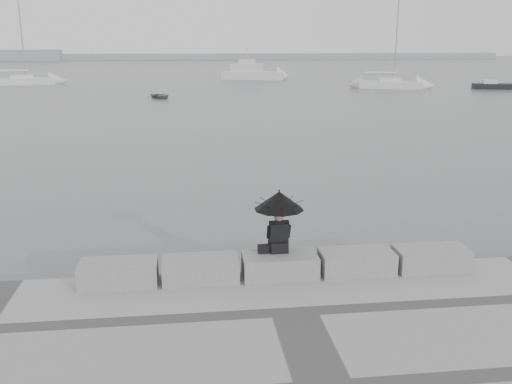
{
  "coord_description": "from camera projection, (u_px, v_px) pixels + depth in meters",
  "views": [
    {
      "loc": [
        -1.9,
        -11.74,
        5.46
      ],
      "look_at": [
        -0.09,
        3.0,
        1.48
      ],
      "focal_mm": 40.0,
      "sensor_mm": 36.0,
      "label": 1
    }
  ],
  "objects": [
    {
      "name": "stone_block_left",
      "position": [
        201.0,
        269.0,
        12.06
      ],
      "size": [
        1.6,
        0.8,
        0.5
      ],
      "primitive_type": "cube",
      "color": "slate",
      "rests_on": "promenade"
    },
    {
      "name": "ground",
      "position": [
        276.0,
        289.0,
        12.89
      ],
      "size": [
        360.0,
        360.0,
        0.0
      ],
      "primitive_type": "plane",
      "color": "#4F5255",
      "rests_on": "ground"
    },
    {
      "name": "stone_block_right",
      "position": [
        356.0,
        262.0,
        12.46
      ],
      "size": [
        1.6,
        0.8,
        0.5
      ],
      "primitive_type": "cube",
      "color": "slate",
      "rests_on": "promenade"
    },
    {
      "name": "stone_block_far_left",
      "position": [
        119.0,
        273.0,
        11.86
      ],
      "size": [
        1.6,
        0.8,
        0.5
      ],
      "primitive_type": "cube",
      "color": "slate",
      "rests_on": "promenade"
    },
    {
      "name": "dinghy",
      "position": [
        161.0,
        96.0,
        54.63
      ],
      "size": [
        2.95,
        2.59,
        0.47
      ],
      "primitive_type": "imported",
      "rotation": [
        0.0,
        0.0,
        0.63
      ],
      "color": "slate",
      "rests_on": "ground"
    },
    {
      "name": "bag",
      "position": [
        264.0,
        249.0,
        12.29
      ],
      "size": [
        0.27,
        0.16,
        0.18
      ],
      "primitive_type": "cube",
      "color": "black",
      "rests_on": "stone_block_centre"
    },
    {
      "name": "stone_block_centre",
      "position": [
        280.0,
        266.0,
        12.26
      ],
      "size": [
        1.6,
        0.8,
        0.5
      ],
      "primitive_type": "cube",
      "color": "slate",
      "rests_on": "promenade"
    },
    {
      "name": "distant_landmass",
      "position": [
        162.0,
        56.0,
        159.84
      ],
      "size": [
        180.0,
        8.0,
        2.8
      ],
      "color": "gray",
      "rests_on": "ground"
    },
    {
      "name": "seated_person",
      "position": [
        279.0,
        208.0,
        12.14
      ],
      "size": [
        1.08,
        1.08,
        1.39
      ],
      "rotation": [
        0.0,
        0.0,
        0.03
      ],
      "color": "black",
      "rests_on": "stone_block_centre"
    },
    {
      "name": "stone_block_far_right",
      "position": [
        431.0,
        259.0,
        12.66
      ],
      "size": [
        1.6,
        0.8,
        0.5
      ],
      "primitive_type": "cube",
      "color": "slate",
      "rests_on": "promenade"
    },
    {
      "name": "sailboat_left",
      "position": [
        22.0,
        80.0,
        71.41
      ],
      "size": [
        7.94,
        4.39,
        12.9
      ],
      "rotation": [
        0.0,
        0.0,
        0.28
      ],
      "color": "silver",
      "rests_on": "ground"
    },
    {
      "name": "sailboat_right",
      "position": [
        390.0,
        84.0,
        65.93
      ],
      "size": [
        7.42,
        4.1,
        12.9
      ],
      "rotation": [
        0.0,
        0.0,
        -0.26
      ],
      "color": "silver",
      "rests_on": "ground"
    },
    {
      "name": "small_motorboat",
      "position": [
        496.0,
        86.0,
        65.06
      ],
      "size": [
        5.34,
        2.81,
        1.1
      ],
      "rotation": [
        0.0,
        0.0,
        -0.25
      ],
      "color": "black",
      "rests_on": "ground"
    },
    {
      "name": "motor_cruiser",
      "position": [
        253.0,
        73.0,
        80.28
      ],
      "size": [
        9.03,
        4.76,
        4.5
      ],
      "rotation": [
        0.0,
        0.0,
        -0.24
      ],
      "color": "silver",
      "rests_on": "ground"
    }
  ]
}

